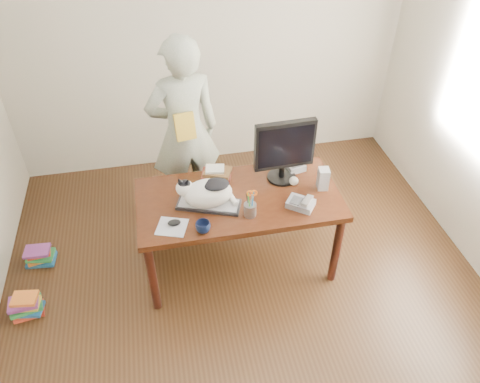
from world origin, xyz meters
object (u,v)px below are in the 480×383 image
cat (206,192)px  book_stack (217,173)px  pen_cup (250,208)px  coffee_mug (203,227)px  desk (237,205)px  baseball (294,181)px  speaker (323,179)px  book_pile_a (26,306)px  book_pile_b (40,255)px  keyboard (209,204)px  mouse (174,223)px  calculator (294,165)px  monitor (284,148)px  phone (301,203)px  person (184,132)px

cat → book_stack: (0.13, 0.34, -0.10)m
pen_cup → coffee_mug: pen_cup is taller
desk → baseball: bearing=-1.2°
baseball → speaker: bearing=-21.5°
coffee_mug → book_stack: size_ratio=0.40×
book_pile_a → book_pile_b: (0.03, 0.55, -0.02)m
keyboard → desk: bearing=48.6°
mouse → baseball: size_ratio=1.52×
coffee_mug → calculator: (0.86, 0.62, -0.02)m
calculator → book_pile_b: size_ratio=0.86×
cat → book_pile_b: bearing=-175.0°
monitor → book_pile_b: bearing=172.4°
monitor → baseball: 0.29m
cat → book_pile_a: (-1.49, -0.15, -0.80)m
keyboard → phone: bearing=8.5°
mouse → book_stack: book_stack is taller
keyboard → calculator: (0.78, 0.35, 0.01)m
desk → person: bearing=114.4°
monitor → coffee_mug: 0.90m
mouse → calculator: 1.17m
pen_cup → mouse: 0.57m
monitor → speaker: monitor is taller
monitor → coffee_mug: (-0.72, -0.47, -0.27)m
coffee_mug → book_pile_b: coffee_mug is taller
coffee_mug → book_stack: (0.20, 0.61, -0.00)m
pen_cup → book_stack: bearing=108.6°
mouse → calculator: size_ratio=0.51×
desk → pen_cup: (0.04, -0.29, 0.21)m
monitor → calculator: bearing=44.2°
book_pile_b → pen_cup: bearing=-17.8°
phone → book_pile_b: bearing=-157.3°
phone → speaker: speaker is taller
phone → speaker: (0.23, 0.18, 0.06)m
mouse → phone: size_ratio=0.45×
keyboard → baseball: size_ratio=7.04×
speaker → calculator: speaker is taller
pen_cup → baseball: bearing=33.8°
book_stack → book_pile_b: size_ratio=1.07×
pen_cup → mouse: pen_cup is taller
pen_cup → book_pile_b: (-1.76, 0.57, -0.74)m
person → book_pile_b: person is taller
cat → book_pile_b: (-1.46, 0.40, -0.82)m
calculator → book_pile_b: calculator is taller
mouse → book_stack: (0.40, 0.51, 0.02)m
book_stack → keyboard: bearing=-91.0°
desk → person: size_ratio=0.90×
coffee_mug → person: (-0.01, 1.13, 0.10)m
phone → book_pile_a: bearing=-143.0°
pen_cup → keyboard: bearing=150.7°
desk → book_stack: 0.31m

